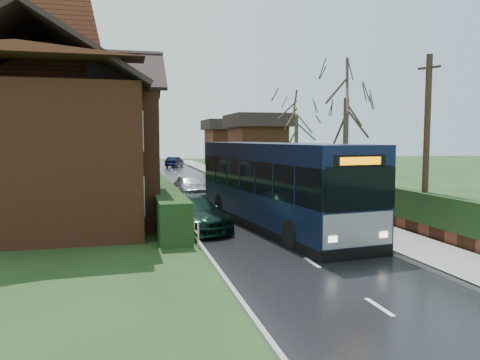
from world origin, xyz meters
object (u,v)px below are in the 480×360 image
object	(u,v)px
brick_house	(59,129)
bus	(277,186)
bus_stop_sign	(300,174)
telegraph_pole	(426,146)
car_silver	(190,186)
car_green	(192,213)

from	to	relation	value
brick_house	bus	xyz separation A→B (m)	(9.54, -4.82, -2.54)
bus_stop_sign	telegraph_pole	world-z (taller)	telegraph_pole
bus_stop_sign	telegraph_pole	xyz separation A→B (m)	(2.57, -6.82, 1.56)
car_silver	car_green	xyz separation A→B (m)	(-1.40, -10.65, -0.04)
bus	car_silver	world-z (taller)	bus
telegraph_pole	bus_stop_sign	bearing A→B (deg)	86.16
bus	bus_stop_sign	size ratio (longest dim) A/B	4.00
bus	car_green	distance (m)	3.88
bus	brick_house	bearing A→B (deg)	145.93
brick_house	car_green	distance (m)	8.22
car_silver	telegraph_pole	size ratio (longest dim) A/B	0.63
car_silver	telegraph_pole	bearing A→B (deg)	-66.54
brick_house	bus_stop_sign	world-z (taller)	brick_house
bus_stop_sign	telegraph_pole	distance (m)	7.45
car_silver	brick_house	bearing A→B (deg)	-143.05
brick_house	bus	bearing A→B (deg)	-26.79
brick_house	bus_stop_sign	bearing A→B (deg)	-6.76
car_green	telegraph_pole	distance (m)	9.90
brick_house	bus	world-z (taller)	brick_house
brick_house	car_green	bearing A→B (deg)	-37.63
brick_house	telegraph_pole	world-z (taller)	brick_house
bus	telegraph_pole	xyz separation A→B (m)	(4.99, -3.42, 1.78)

